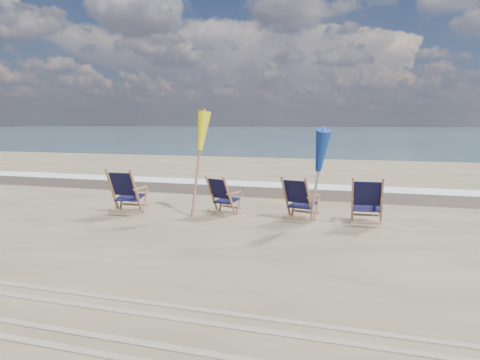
{
  "coord_description": "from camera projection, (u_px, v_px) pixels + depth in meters",
  "views": [
    {
      "loc": [
        2.96,
        -6.76,
        2.05
      ],
      "look_at": [
        0.0,
        2.2,
        0.9
      ],
      "focal_mm": 35.0,
      "sensor_mm": 36.0,
      "label": 1
    }
  ],
  "objects": [
    {
      "name": "beach_chair_2",
      "position": [
        309.0,
        200.0,
        9.55
      ],
      "size": [
        0.78,
        0.83,
        0.97
      ],
      "primitive_type": null,
      "rotation": [
        0.0,
        0.0,
        2.88
      ],
      "color": "black",
      "rests_on": "ground"
    },
    {
      "name": "ocean",
      "position": [
        384.0,
        130.0,
        128.19
      ],
      "size": [
        400.0,
        400.0,
        0.0
      ],
      "primitive_type": "plane",
      "color": "#3D5A65",
      "rests_on": "ground"
    },
    {
      "name": "tire_tracks",
      "position": [
        91.0,
        319.0,
        4.9
      ],
      "size": [
        80.0,
        1.3,
        0.01
      ],
      "primitive_type": null,
      "color": "gray",
      "rests_on": "ground"
    },
    {
      "name": "umbrella_blue",
      "position": [
        317.0,
        151.0,
        9.29
      ],
      "size": [
        0.3,
        0.3,
        2.01
      ],
      "color": "#A5A5AD",
      "rests_on": "ground"
    },
    {
      "name": "beach_chair_0",
      "position": [
        136.0,
        192.0,
        10.34
      ],
      "size": [
        0.7,
        0.78,
        1.06
      ],
      "primitive_type": null,
      "rotation": [
        0.0,
        0.0,
        3.17
      ],
      "color": "black",
      "rests_on": "ground"
    },
    {
      "name": "wet_sand_strip",
      "position": [
        288.0,
        192.0,
        13.95
      ],
      "size": [
        200.0,
        2.6,
        0.0
      ],
      "primitive_type": "cube",
      "color": "#42362A",
      "rests_on": "ground"
    },
    {
      "name": "umbrella_yellow",
      "position": [
        197.0,
        136.0,
        10.14
      ],
      "size": [
        0.3,
        0.3,
        2.3
      ],
      "color": "#945F42",
      "rests_on": "ground"
    },
    {
      "name": "surf_foam",
      "position": [
        298.0,
        186.0,
        15.36
      ],
      "size": [
        200.0,
        1.4,
        0.01
      ],
      "primitive_type": "cube",
      "color": "silver",
      "rests_on": "ground"
    },
    {
      "name": "beach_chair_1",
      "position": [
        229.0,
        196.0,
        10.24
      ],
      "size": [
        0.76,
        0.81,
        0.91
      ],
      "primitive_type": null,
      "rotation": [
        0.0,
        0.0,
        2.81
      ],
      "color": "black",
      "rests_on": "ground"
    },
    {
      "name": "beach_chair_3",
      "position": [
        382.0,
        202.0,
        9.19
      ],
      "size": [
        0.69,
        0.76,
        1.0
      ],
      "primitive_type": null,
      "rotation": [
        0.0,
        0.0,
        3.21
      ],
      "color": "black",
      "rests_on": "ground"
    }
  ]
}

